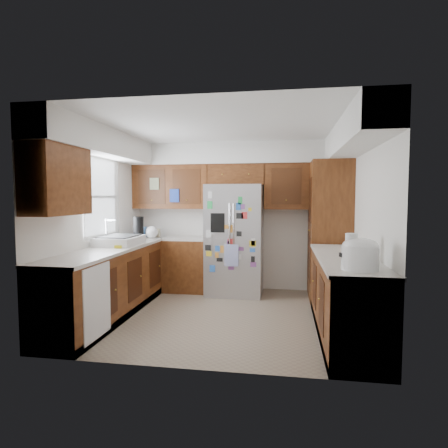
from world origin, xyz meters
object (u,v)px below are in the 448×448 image
(pantry, at_px, (329,231))
(paper_towel, at_px, (351,247))
(rice_cooker, at_px, (360,253))
(fridge, at_px, (235,240))

(pantry, height_order, paper_towel, pantry)
(paper_towel, bearing_deg, pantry, 90.27)
(pantry, relative_size, paper_towel, 7.37)
(rice_cooker, distance_m, paper_towel, 0.51)
(pantry, height_order, fridge, pantry)
(pantry, relative_size, fridge, 1.19)
(rice_cooker, height_order, paper_towel, rice_cooker)
(fridge, height_order, paper_towel, fridge)
(pantry, distance_m, paper_towel, 1.92)
(rice_cooker, bearing_deg, pantry, 89.99)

